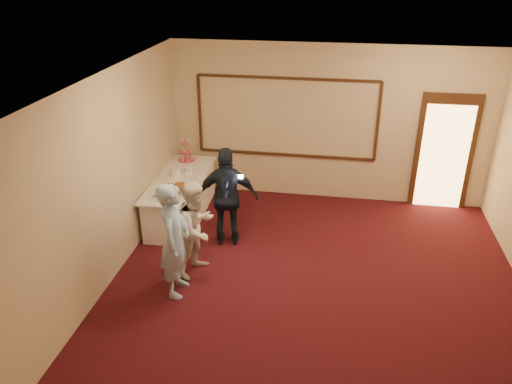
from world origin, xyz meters
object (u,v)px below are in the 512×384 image
cupcake_stand (186,152)px  woman (197,228)px  tart (180,186)px  buffet_table (181,197)px  plate_stack_a (175,172)px  guest (228,197)px  man (175,240)px  plate_stack_b (188,169)px  pavlova_tray (170,192)px

cupcake_stand → woman: (0.91, -2.51, -0.20)m
woman → cupcake_stand: bearing=41.8°
tart → woman: 1.45m
buffet_table → plate_stack_a: bearing=147.3°
guest → man: bearing=64.2°
cupcake_stand → guest: guest is taller
buffet_table → plate_stack_b: (0.09, 0.27, 0.45)m
pavlova_tray → guest: bearing=-1.3°
pavlova_tray → man: 1.56m
plate_stack_b → tart: 0.63m
tart → man: (0.50, -1.85, 0.05)m
cupcake_stand → man: size_ratio=0.29×
tart → plate_stack_a: bearing=117.9°
tart → man: bearing=-74.8°
cupcake_stand → woman: size_ratio=0.33×
pavlova_tray → plate_stack_a: 0.83m
plate_stack_b → man: size_ratio=0.10×
pavlova_tray → guest: guest is taller
plate_stack_b → plate_stack_a: bearing=-131.2°
tart → buffet_table: bearing=109.3°
buffet_table → woman: bearing=-64.7°
plate_stack_a → tart: size_ratio=0.77×
plate_stack_b → cupcake_stand: bearing=110.1°
cupcake_stand → guest: size_ratio=0.29×
cupcake_stand → plate_stack_a: cupcake_stand is taller
buffet_table → pavlova_tray: 0.88m
woman → guest: bearing=4.5°
plate_stack_a → guest: size_ratio=0.11×
man → cupcake_stand: bearing=12.0°
cupcake_stand → woman: bearing=-70.1°
buffet_table → woman: (0.78, -1.65, 0.36)m
plate_stack_b → guest: guest is taller
woman → guest: guest is taller
woman → guest: size_ratio=0.88×
plate_stack_b → woman: bearing=-70.2°
tart → man: 1.91m
woman → guest: (0.28, 0.88, 0.10)m
pavlova_tray → guest: size_ratio=0.36×
pavlova_tray → cupcake_stand: bearing=97.1°
plate_stack_a → man: (0.72, -2.27, -0.00)m
buffet_table → cupcake_stand: cupcake_stand is taller
cupcake_stand → man: 3.16m
cupcake_stand → plate_stack_b: size_ratio=2.82×
plate_stack_a → tart: plate_stack_a is taller
plate_stack_a → guest: guest is taller
cupcake_stand → plate_stack_a: bearing=-87.7°
plate_stack_a → woman: 1.92m
plate_stack_b → pavlova_tray: bearing=-90.9°
plate_stack_b → guest: 1.42m
tart → man: man is taller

